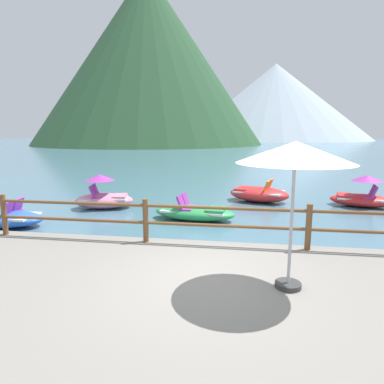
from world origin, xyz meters
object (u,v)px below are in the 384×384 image
(pedal_boat_0, at_px, (259,194))
(beach_umbrella, at_px, (295,155))
(pedal_boat_3, at_px, (195,212))
(pedal_boat_2, at_px, (104,197))
(pedal_boat_4, at_px, (362,196))
(pedal_boat_5, at_px, (2,218))

(pedal_boat_0, bearing_deg, beach_umbrella, -89.45)
(pedal_boat_3, bearing_deg, pedal_boat_2, 162.45)
(beach_umbrella, distance_m, pedal_boat_4, 9.20)
(pedal_boat_0, distance_m, pedal_boat_4, 3.83)
(pedal_boat_3, bearing_deg, pedal_boat_4, 25.92)
(pedal_boat_2, xyz_separation_m, pedal_boat_5, (-1.99, -2.76, -0.16))
(pedal_boat_3, bearing_deg, pedal_boat_5, -163.57)
(beach_umbrella, xyz_separation_m, pedal_boat_2, (-5.76, 6.38, -2.03))
(pedal_boat_0, height_order, pedal_boat_4, pedal_boat_4)
(pedal_boat_2, xyz_separation_m, pedal_boat_4, (9.50, 1.77, -0.03))
(pedal_boat_2, distance_m, pedal_boat_4, 9.66)
(pedal_boat_2, bearing_deg, pedal_boat_0, 20.28)
(pedal_boat_0, xyz_separation_m, pedal_boat_4, (3.82, -0.33, 0.07))
(pedal_boat_3, relative_size, pedal_boat_4, 1.11)
(beach_umbrella, distance_m, pedal_boat_3, 6.12)
(beach_umbrella, bearing_deg, pedal_boat_3, 112.83)
(pedal_boat_2, height_order, pedal_boat_5, pedal_boat_2)
(pedal_boat_5, bearing_deg, beach_umbrella, -25.06)
(pedal_boat_2, relative_size, pedal_boat_5, 0.91)
(pedal_boat_0, height_order, pedal_boat_3, pedal_boat_0)
(beach_umbrella, relative_size, pedal_boat_5, 0.89)
(beach_umbrella, relative_size, pedal_boat_2, 0.97)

